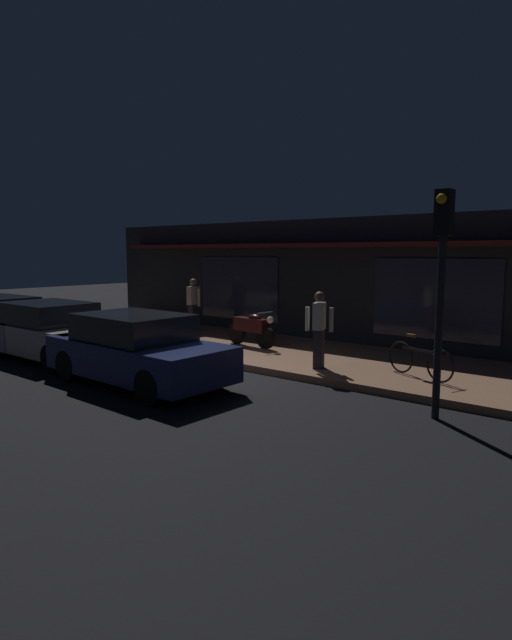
{
  "coord_description": "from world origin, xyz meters",
  "views": [
    {
      "loc": [
        7.96,
        -7.83,
        2.65
      ],
      "look_at": [
        -0.37,
        2.4,
        0.95
      ],
      "focal_mm": 29.57,
      "sensor_mm": 36.0,
      "label": 1
    }
  ],
  "objects_px": {
    "traffic_light_pole": "(442,263)",
    "parked_car_far": "(51,331)",
    "person_bystander": "(319,328)",
    "parked_car_across": "(137,350)",
    "motorcycle": "(252,328)",
    "bicycle_parked": "(420,360)",
    "person_photographer": "(193,304)"
  },
  "relations": [
    {
      "from": "motorcycle",
      "to": "person_bystander",
      "type": "distance_m",
      "value": 3.07
    },
    {
      "from": "motorcycle",
      "to": "person_bystander",
      "type": "relative_size",
      "value": 1.02
    },
    {
      "from": "motorcycle",
      "to": "person_bystander",
      "type": "height_order",
      "value": "person_bystander"
    },
    {
      "from": "bicycle_parked",
      "to": "parked_car_far",
      "type": "distance_m",
      "value": 8.77
    },
    {
      "from": "person_photographer",
      "to": "parked_car_far",
      "type": "relative_size",
      "value": 0.41
    },
    {
      "from": "parked_car_across",
      "to": "bicycle_parked",
      "type": "bearing_deg",
      "value": 38.45
    },
    {
      "from": "traffic_light_pole",
      "to": "motorcycle",
      "type": "bearing_deg",
      "value": 156.83
    },
    {
      "from": "person_bystander",
      "to": "parked_car_far",
      "type": "distance_m",
      "value": 6.69
    },
    {
      "from": "parked_car_far",
      "to": "traffic_light_pole",
      "type": "bearing_deg",
      "value": 8.39
    },
    {
      "from": "bicycle_parked",
      "to": "parked_car_across",
      "type": "bearing_deg",
      "value": -141.55
    },
    {
      "from": "bicycle_parked",
      "to": "parked_car_across",
      "type": "height_order",
      "value": "parked_car_across"
    },
    {
      "from": "parked_car_far",
      "to": "parked_car_across",
      "type": "bearing_deg",
      "value": -3.52
    },
    {
      "from": "person_photographer",
      "to": "person_bystander",
      "type": "relative_size",
      "value": 1.0
    },
    {
      "from": "bicycle_parked",
      "to": "parked_car_across",
      "type": "relative_size",
      "value": 0.38
    },
    {
      "from": "motorcycle",
      "to": "parked_car_across",
      "type": "relative_size",
      "value": 0.41
    },
    {
      "from": "traffic_light_pole",
      "to": "parked_car_far",
      "type": "xyz_separation_m",
      "value": [
        -9.18,
        -1.35,
        -1.77
      ]
    },
    {
      "from": "motorcycle",
      "to": "parked_car_far",
      "type": "height_order",
      "value": "parked_car_far"
    },
    {
      "from": "motorcycle",
      "to": "bicycle_parked",
      "type": "bearing_deg",
      "value": -6.77
    },
    {
      "from": "motorcycle",
      "to": "traffic_light_pole",
      "type": "relative_size",
      "value": 0.47
    },
    {
      "from": "bicycle_parked",
      "to": "person_photographer",
      "type": "bearing_deg",
      "value": 168.95
    },
    {
      "from": "traffic_light_pole",
      "to": "parked_car_far",
      "type": "height_order",
      "value": "traffic_light_pole"
    },
    {
      "from": "motorcycle",
      "to": "person_photographer",
      "type": "relative_size",
      "value": 1.02
    },
    {
      "from": "parked_car_across",
      "to": "parked_car_far",
      "type": "bearing_deg",
      "value": 176.48
    },
    {
      "from": "person_photographer",
      "to": "bicycle_parked",
      "type": "bearing_deg",
      "value": -11.05
    },
    {
      "from": "motorcycle",
      "to": "parked_car_across",
      "type": "height_order",
      "value": "parked_car_across"
    },
    {
      "from": "person_bystander",
      "to": "parked_car_far",
      "type": "relative_size",
      "value": 0.41
    },
    {
      "from": "motorcycle",
      "to": "person_photographer",
      "type": "distance_m",
      "value": 3.41
    },
    {
      "from": "motorcycle",
      "to": "parked_car_far",
      "type": "xyz_separation_m",
      "value": [
        -3.27,
        -3.88,
        0.06
      ]
    },
    {
      "from": "person_photographer",
      "to": "person_bystander",
      "type": "height_order",
      "value": "same"
    },
    {
      "from": "person_bystander",
      "to": "parked_car_across",
      "type": "bearing_deg",
      "value": -129.14
    },
    {
      "from": "person_photographer",
      "to": "parked_car_across",
      "type": "distance_m",
      "value": 6.29
    },
    {
      "from": "person_photographer",
      "to": "parked_car_far",
      "type": "distance_m",
      "value": 4.9
    }
  ]
}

